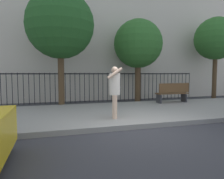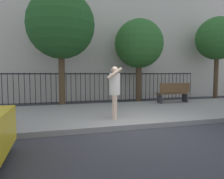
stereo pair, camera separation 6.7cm
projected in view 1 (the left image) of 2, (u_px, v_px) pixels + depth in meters
name	position (u px, v px, depth m)	size (l,w,h in m)	color
ground_plane	(141.00, 129.00, 5.83)	(60.00, 60.00, 0.00)	#333338
sidewalk	(117.00, 113.00, 7.92)	(28.00, 4.40, 0.15)	gray
building_facade	(87.00, 3.00, 13.47)	(28.00, 4.00, 12.28)	beige
iron_fence	(96.00, 83.00, 11.38)	(12.03, 0.04, 1.60)	black
pedestrian_on_phone	(115.00, 88.00, 6.57)	(0.50, 0.70, 1.63)	beige
street_bench	(173.00, 92.00, 10.05)	(1.60, 0.45, 0.95)	brown
street_tree_near	(138.00, 44.00, 11.15)	(2.60, 2.60, 4.46)	#4C3823
street_tree_mid	(216.00, 39.00, 12.30)	(2.49, 2.49, 4.88)	#4C3823
street_tree_far	(60.00, 25.00, 9.28)	(3.04, 3.04, 5.27)	#4C3823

